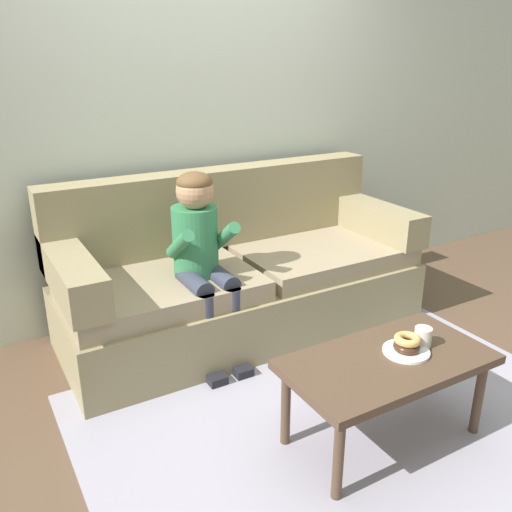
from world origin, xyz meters
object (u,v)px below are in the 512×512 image
(coffee_table, at_px, (387,368))
(donut, at_px, (407,346))
(person_child, at_px, (201,250))
(toy_controller, at_px, (385,355))
(couch, at_px, (240,277))
(mug, at_px, (423,337))

(coffee_table, relative_size, donut, 7.84)
(person_child, distance_m, toy_controller, 1.25)
(donut, bearing_deg, couch, 96.08)
(coffee_table, bearing_deg, donut, -3.95)
(person_child, xyz_separation_m, mug, (0.61, -1.10, -0.19))
(coffee_table, distance_m, person_child, 1.21)
(donut, distance_m, toy_controller, 0.80)
(toy_controller, bearing_deg, mug, -142.25)
(mug, relative_size, toy_controller, 0.40)
(coffee_table, bearing_deg, mug, 1.04)
(toy_controller, bearing_deg, donut, -150.09)
(donut, bearing_deg, mug, 5.60)
(couch, height_order, toy_controller, couch)
(couch, relative_size, person_child, 2.06)
(couch, bearing_deg, person_child, -148.89)
(coffee_table, distance_m, donut, 0.13)
(toy_controller, bearing_deg, person_child, 124.28)
(couch, distance_m, mug, 1.34)
(mug, bearing_deg, couch, 100.83)
(person_child, height_order, donut, person_child)
(person_child, relative_size, toy_controller, 4.87)
(person_child, relative_size, donut, 9.18)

